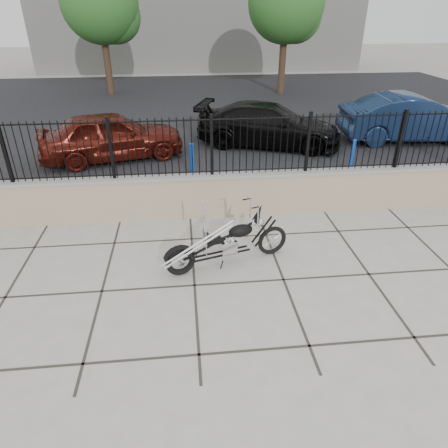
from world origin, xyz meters
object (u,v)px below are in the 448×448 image
car_blue (412,118)px  car_black (269,125)px  chopper_motorcycle (226,232)px  car_red (112,136)px

car_blue → car_black: bearing=94.5°
chopper_motorcycle → car_red: (-2.73, 5.91, 0.05)m
chopper_motorcycle → car_black: car_black is taller
car_red → chopper_motorcycle: bearing=-170.6°
car_red → car_black: car_red is taller
chopper_motorcycle → car_red: car_red is taller
car_red → car_blue: 9.75m
chopper_motorcycle → car_blue: (6.98, 6.73, 0.11)m
chopper_motorcycle → car_red: size_ratio=0.53×
chopper_motorcycle → car_black: 7.07m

